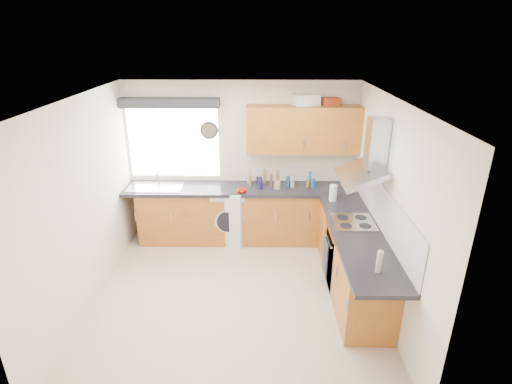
{
  "coord_description": "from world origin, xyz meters",
  "views": [
    {
      "loc": [
        0.31,
        -4.27,
        3.2
      ],
      "look_at": [
        0.25,
        0.85,
        1.1
      ],
      "focal_mm": 28.0,
      "sensor_mm": 36.0,
      "label": 1
    }
  ],
  "objects_px": {
    "oven": "(350,255)",
    "extractor_hood": "(369,158)",
    "washing_machine": "(229,213)",
    "upper_cabinets": "(303,129)"
  },
  "relations": [
    {
      "from": "oven",
      "to": "washing_machine",
      "type": "bearing_deg",
      "value": 144.18
    },
    {
      "from": "upper_cabinets",
      "to": "washing_machine",
      "type": "height_order",
      "value": "upper_cabinets"
    },
    {
      "from": "oven",
      "to": "upper_cabinets",
      "type": "distance_m",
      "value": 1.99
    },
    {
      "from": "oven",
      "to": "extractor_hood",
      "type": "xyz_separation_m",
      "value": [
        0.1,
        -0.0,
        1.34
      ]
    },
    {
      "from": "oven",
      "to": "extractor_hood",
      "type": "height_order",
      "value": "extractor_hood"
    },
    {
      "from": "extractor_hood",
      "to": "washing_machine",
      "type": "height_order",
      "value": "extractor_hood"
    },
    {
      "from": "oven",
      "to": "extractor_hood",
      "type": "distance_m",
      "value": 1.35
    },
    {
      "from": "oven",
      "to": "extractor_hood",
      "type": "relative_size",
      "value": 1.09
    },
    {
      "from": "extractor_hood",
      "to": "upper_cabinets",
      "type": "xyz_separation_m",
      "value": [
        -0.65,
        1.33,
        0.03
      ]
    },
    {
      "from": "oven",
      "to": "upper_cabinets",
      "type": "xyz_separation_m",
      "value": [
        -0.55,
        1.32,
        1.38
      ]
    }
  ]
}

